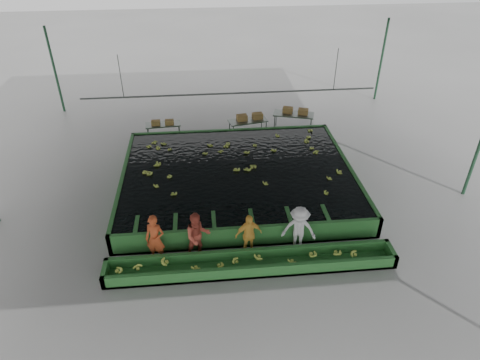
{
  "coord_description": "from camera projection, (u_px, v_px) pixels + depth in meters",
  "views": [
    {
      "loc": [
        -1.45,
        -14.21,
        10.65
      ],
      "look_at": [
        0.0,
        0.5,
        1.0
      ],
      "focal_mm": 32.0,
      "sensor_mm": 36.0,
      "label": 1
    }
  ],
  "objects": [
    {
      "name": "rail_hanger_left",
      "position": [
        121.0,
        77.0,
        19.36
      ],
      "size": [
        0.04,
        0.04,
        2.0
      ],
      "primitive_type": "cylinder",
      "color": "#59605B",
      "rests_on": "shed_roof"
    },
    {
      "name": "rail_hanger_right",
      "position": [
        336.0,
        69.0,
        20.18
      ],
      "size": [
        0.04,
        0.04,
        2.0
      ],
      "primitive_type": "cylinder",
      "color": "#59605B",
      "rests_on": "shed_roof"
    },
    {
      "name": "packing_table_left",
      "position": [
        164.0,
        131.0,
        22.73
      ],
      "size": [
        1.87,
        0.88,
        0.83
      ],
      "primitive_type": null,
      "rotation": [
        0.0,
        0.0,
        0.08
      ],
      "color": "#59605B",
      "rests_on": "ground"
    },
    {
      "name": "worker_a",
      "position": [
        155.0,
        239.0,
        14.68
      ],
      "size": [
        0.78,
        0.61,
        1.87
      ],
      "primitive_type": "imported",
      "rotation": [
        0.0,
        0.0,
        -0.27
      ],
      "color": "#BD4821",
      "rests_on": "ground"
    },
    {
      "name": "trough_bananas",
      "position": [
        252.0,
        260.0,
        14.57
      ],
      "size": [
        8.42,
        0.56,
        0.11
      ],
      "primitive_type": null,
      "color": "#A8BD42",
      "rests_on": "sorting_trough"
    },
    {
      "name": "box_stack_left",
      "position": [
        163.0,
        125.0,
        22.43
      ],
      "size": [
        1.15,
        0.32,
        0.25
      ],
      "primitive_type": null,
      "rotation": [
        0.0,
        0.0,
        0.01
      ],
      "color": "olive",
      "rests_on": "packing_table_left"
    },
    {
      "name": "flotation_tank",
      "position": [
        238.0,
        178.0,
        18.79
      ],
      "size": [
        10.0,
        8.0,
        0.9
      ],
      "primitive_type": null,
      "color": "#29672B",
      "rests_on": "ground"
    },
    {
      "name": "tank_water",
      "position": [
        238.0,
        170.0,
        18.57
      ],
      "size": [
        9.7,
        7.7,
        0.0
      ],
      "primitive_type": "cube",
      "color": "black",
      "rests_on": "flotation_tank"
    },
    {
      "name": "worker_c",
      "position": [
        248.0,
        235.0,
        14.99
      ],
      "size": [
        1.06,
        0.62,
        1.69
      ],
      "primitive_type": "imported",
      "rotation": [
        0.0,
        0.0,
        0.22
      ],
      "color": "#FABE45",
      "rests_on": "ground"
    },
    {
      "name": "worker_d",
      "position": [
        299.0,
        230.0,
        15.09
      ],
      "size": [
        1.34,
        0.96,
        1.87
      ],
      "primitive_type": "imported",
      "rotation": [
        0.0,
        0.0,
        -0.24
      ],
      "color": "silver",
      "rests_on": "ground"
    },
    {
      "name": "box_stack_mid",
      "position": [
        250.0,
        119.0,
        22.75
      ],
      "size": [
        1.44,
        0.61,
        0.3
      ],
      "primitive_type": null,
      "rotation": [
        0.0,
        0.0,
        0.16
      ],
      "color": "olive",
      "rests_on": "packing_table_mid"
    },
    {
      "name": "packing_table_mid",
      "position": [
        248.0,
        128.0,
        22.92
      ],
      "size": [
        2.15,
        1.21,
        0.92
      ],
      "primitive_type": null,
      "rotation": [
        0.0,
        0.0,
        0.21
      ],
      "color": "#59605B",
      "rests_on": "ground"
    },
    {
      "name": "box_stack_right",
      "position": [
        295.0,
        113.0,
        23.25
      ],
      "size": [
        1.41,
        0.82,
        0.29
      ],
      "primitive_type": null,
      "rotation": [
        0.0,
        0.0,
        -0.35
      ],
      "color": "olive",
      "rests_on": "packing_table_right"
    },
    {
      "name": "sorting_trough",
      "position": [
        252.0,
        263.0,
        14.65
      ],
      "size": [
        10.0,
        1.0,
        0.5
      ],
      "primitive_type": null,
      "color": "#29672B",
      "rests_on": "ground"
    },
    {
      "name": "ground",
      "position": [
        241.0,
        207.0,
        17.79
      ],
      "size": [
        80.0,
        80.0,
        0.0
      ],
      "primitive_type": "plane",
      "color": "gray",
      "rests_on": "ground"
    },
    {
      "name": "worker_b",
      "position": [
        198.0,
        236.0,
        14.8
      ],
      "size": [
        1.05,
        0.89,
        1.87
      ],
      "primitive_type": "imported",
      "rotation": [
        0.0,
        0.0,
        0.23
      ],
      "color": "#B04432",
      "rests_on": "ground"
    },
    {
      "name": "cableway_rail",
      "position": [
        231.0,
        93.0,
        20.31
      ],
      "size": [
        0.08,
        0.08,
        14.0
      ],
      "primitive_type": "cylinder",
      "color": "#59605B",
      "rests_on": "shed_roof"
    },
    {
      "name": "shed_posts",
      "position": [
        241.0,
        154.0,
        16.42
      ],
      "size": [
        20.0,
        22.0,
        5.0
      ],
      "primitive_type": null,
      "color": "#234C31",
      "rests_on": "ground"
    },
    {
      "name": "packing_table_right",
      "position": [
        293.0,
        122.0,
        23.48
      ],
      "size": [
        2.33,
        1.46,
        0.99
      ],
      "primitive_type": null,
      "rotation": [
        0.0,
        0.0,
        -0.29
      ],
      "color": "#59605B",
      "rests_on": "ground"
    },
    {
      "name": "shed_roof",
      "position": [
        241.0,
        93.0,
        15.05
      ],
      "size": [
        20.0,
        22.0,
        0.04
      ],
      "primitive_type": "cube",
      "color": "gray",
      "rests_on": "shed_posts"
    },
    {
      "name": "floating_bananas",
      "position": [
        236.0,
        161.0,
        19.24
      ],
      "size": [
        8.79,
        5.99,
        0.12
      ],
      "primitive_type": null,
      "color": "#A8BD42",
      "rests_on": "tank_water"
    }
  ]
}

